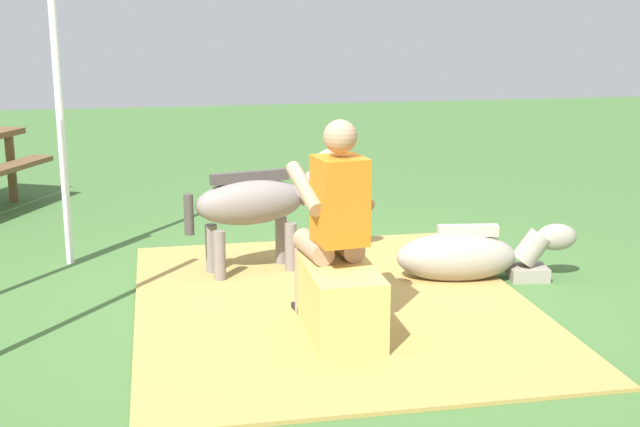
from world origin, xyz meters
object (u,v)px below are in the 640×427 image
object	(u,v)px
pony_standing	(262,201)
pony_lying	(470,255)
hay_bale	(341,303)
person_seated	(333,216)
tent_pole_right	(59,105)

from	to	relation	value
pony_standing	pony_lying	size ratio (longest dim) A/B	0.98
hay_bale	pony_standing	distance (m)	1.47
hay_bale	person_seated	distance (m)	0.53
hay_bale	person_seated	world-z (taller)	person_seated
hay_bale	tent_pole_right	size ratio (longest dim) A/B	0.30
pony_standing	hay_bale	bearing A→B (deg)	-167.95
person_seated	pony_lying	size ratio (longest dim) A/B	0.98
person_seated	pony_standing	distance (m)	1.28
pony_standing	tent_pole_right	bearing A→B (deg)	69.83
pony_standing	pony_lying	bearing A→B (deg)	-107.97
pony_standing	tent_pole_right	size ratio (longest dim) A/B	0.53
pony_lying	tent_pole_right	size ratio (longest dim) A/B	0.54
pony_standing	person_seated	bearing A→B (deg)	-167.14
person_seated	pony_standing	bearing A→B (deg)	12.86
hay_bale	tent_pole_right	bearing A→B (deg)	42.25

